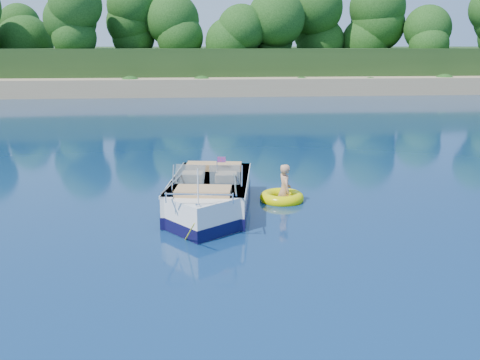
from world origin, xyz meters
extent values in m
plane|color=#092042|center=(0.00, 0.00, 0.00)|extent=(160.00, 160.00, 0.00)
cube|color=tan|center=(0.00, 38.00, 0.50)|extent=(170.00, 8.00, 2.00)
cube|color=#1D3515|center=(0.00, 65.00, 1.00)|extent=(170.00, 56.00, 6.00)
cylinder|color=black|center=(-18.00, 40.50, 3.10)|extent=(0.44, 0.44, 3.20)
sphere|color=black|center=(-18.00, 40.50, 6.14)|extent=(5.28, 5.28, 5.28)
cylinder|color=black|center=(0.00, 42.00, 3.30)|extent=(0.44, 0.44, 3.60)
sphere|color=black|center=(0.00, 42.00, 6.72)|extent=(5.94, 5.94, 5.94)
cylinder|color=black|center=(20.00, 40.00, 2.80)|extent=(0.44, 0.44, 2.60)
sphere|color=black|center=(20.00, 40.00, 5.27)|extent=(4.29, 4.29, 4.29)
cube|color=white|center=(-1.49, 2.38, 0.31)|extent=(2.57, 4.08, 1.06)
cube|color=white|center=(-1.76, 0.59, 0.31)|extent=(2.00, 2.00, 1.06)
cube|color=black|center=(-1.49, 2.38, 0.16)|extent=(2.61, 4.13, 0.30)
cube|color=black|center=(-1.76, 0.59, 0.16)|extent=(2.04, 2.04, 0.30)
cube|color=#A87958|center=(-1.44, 2.68, 0.61)|extent=(2.00, 2.89, 0.10)
cube|color=white|center=(-1.49, 2.38, 0.81)|extent=(2.61, 4.09, 0.06)
cube|color=black|center=(-1.18, 4.45, 0.35)|extent=(0.60, 0.43, 0.91)
cube|color=#8C9EA5|center=(-2.04, 1.75, 1.10)|extent=(0.83, 0.48, 0.49)
cube|color=#8C9EA5|center=(-1.14, 1.61, 1.10)|extent=(0.79, 0.28, 0.49)
cube|color=tan|center=(-1.98, 2.20, 0.84)|extent=(0.63, 0.63, 0.40)
cube|color=tan|center=(-1.08, 2.06, 0.84)|extent=(0.63, 0.63, 0.40)
cube|color=tan|center=(-1.34, 3.38, 0.84)|extent=(1.64, 0.79, 0.38)
cube|color=tan|center=(-1.73, 0.78, 0.82)|extent=(1.43, 0.95, 0.34)
cylinder|color=white|center=(-1.87, -0.17, 1.27)|extent=(0.03, 0.03, 0.86)
cube|color=#FB351B|center=(-1.23, 1.63, 1.51)|extent=(0.22, 0.05, 0.14)
cube|color=silver|center=(-1.88, -0.22, 0.87)|extent=(0.11, 0.08, 0.05)
cylinder|color=yellow|center=(-2.08, -0.55, 0.35)|extent=(0.24, 1.07, 0.77)
torus|color=#EBE500|center=(0.58, 2.86, 0.08)|extent=(1.62, 1.62, 0.34)
torus|color=red|center=(0.58, 2.86, 0.10)|extent=(1.33, 1.33, 0.11)
imported|color=tan|center=(0.63, 2.77, 0.00)|extent=(0.50, 0.90, 1.67)
camera|label=1|loc=(-2.07, -11.71, 4.36)|focal=40.00mm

